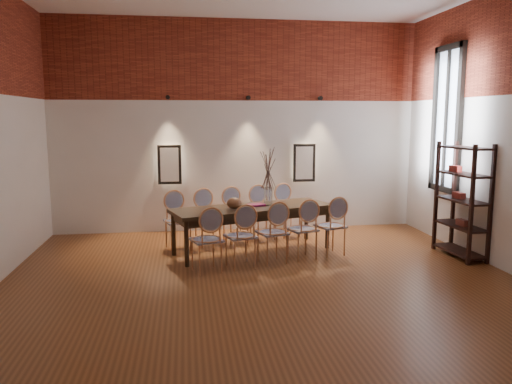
{
  "coord_description": "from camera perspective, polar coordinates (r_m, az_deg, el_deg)",
  "views": [
    {
      "loc": [
        -1.01,
        -6.07,
        2.2
      ],
      "look_at": [
        0.06,
        1.42,
        1.05
      ],
      "focal_mm": 35.0,
      "sensor_mm": 36.0,
      "label": 1
    }
  ],
  "objects": [
    {
      "name": "wall_front",
      "position": [
        2.72,
        13.66,
        4.21
      ],
      "size": [
        7.0,
        0.1,
        4.0
      ],
      "primitive_type": "cube",
      "color": "silver",
      "rests_on": "ground"
    },
    {
      "name": "chair_far_c",
      "position": [
        8.78,
        -2.34,
        -2.74
      ],
      "size": [
        0.55,
        0.55,
        0.94
      ],
      "primitive_type": null,
      "rotation": [
        0.0,
        0.0,
        3.44
      ],
      "color": "tan",
      "rests_on": "floor"
    },
    {
      "name": "vase",
      "position": [
        8.2,
        1.39,
        -0.49
      ],
      "size": [
        0.14,
        0.14,
        0.3
      ],
      "primitive_type": "cylinder",
      "color": "silver",
      "rests_on": "dining_table"
    },
    {
      "name": "dried_branches",
      "position": [
        8.14,
        1.41,
        2.64
      ],
      "size": [
        0.5,
        0.5,
        0.7
      ],
      "primitive_type": null,
      "color": "#4A342C",
      "rests_on": "vase"
    },
    {
      "name": "chair_far_d",
      "position": [
        8.99,
        0.74,
        -2.46
      ],
      "size": [
        0.55,
        0.55,
        0.94
      ],
      "primitive_type": null,
      "rotation": [
        0.0,
        0.0,
        3.44
      ],
      "color": "tan",
      "rests_on": "floor"
    },
    {
      "name": "window_mullion",
      "position": [
        9.22,
        20.93,
        7.76
      ],
      "size": [
        0.06,
        0.06,
        2.4
      ],
      "primitive_type": "cube",
      "color": "black",
      "rests_on": "wall_right"
    },
    {
      "name": "spot_fixture_left",
      "position": [
        9.5,
        -10.05,
        10.61
      ],
      "size": [
        0.08,
        0.1,
        0.08
      ],
      "primitive_type": "cylinder",
      "rotation": [
        1.57,
        0.0,
        0.0
      ],
      "color": "black",
      "rests_on": "wall_back"
    },
    {
      "name": "spot_fixture_right",
      "position": [
        9.85,
        7.36,
        10.6
      ],
      "size": [
        0.08,
        0.1,
        0.08
      ],
      "primitive_type": "cylinder",
      "rotation": [
        1.57,
        0.0,
        0.0
      ],
      "color": "black",
      "rests_on": "wall_back"
    },
    {
      "name": "spot_fixture_mid",
      "position": [
        9.58,
        -0.88,
        10.73
      ],
      "size": [
        0.08,
        0.1,
        0.08
      ],
      "primitive_type": "cylinder",
      "rotation": [
        1.57,
        0.0,
        0.0
      ],
      "color": "black",
      "rests_on": "wall_back"
    },
    {
      "name": "chair_near_d",
      "position": [
        7.79,
        5.31,
        -4.24
      ],
      "size": [
        0.55,
        0.55,
        0.94
      ],
      "primitive_type": null,
      "rotation": [
        0.0,
        0.0,
        0.3
      ],
      "color": "tan",
      "rests_on": "floor"
    },
    {
      "name": "niche_right",
      "position": [
        9.84,
        5.49,
        3.34
      ],
      "size": [
        0.36,
        0.06,
        0.66
      ],
      "primitive_type": "cube",
      "color": "#FFEAC6",
      "rests_on": "wall_back"
    },
    {
      "name": "floor",
      "position": [
        6.54,
        1.25,
        -11.11
      ],
      "size": [
        7.0,
        7.0,
        0.02
      ],
      "primitive_type": "cube",
      "color": "brown",
      "rests_on": "ground"
    },
    {
      "name": "wall_back",
      "position": [
        9.68,
        -2.16,
        7.44
      ],
      "size": [
        7.0,
        0.1,
        4.0
      ],
      "primitive_type": "cube",
      "color": "silver",
      "rests_on": "ground"
    },
    {
      "name": "niche_left",
      "position": [
        9.57,
        -9.85,
        3.11
      ],
      "size": [
        0.36,
        0.06,
        0.66
      ],
      "primitive_type": "cube",
      "color": "#FFEAC6",
      "rests_on": "wall_back"
    },
    {
      "name": "window_glass",
      "position": [
        9.23,
        21.04,
        7.76
      ],
      "size": [
        0.02,
        0.78,
        2.38
      ],
      "primitive_type": "cube",
      "color": "silver",
      "rests_on": "wall_right"
    },
    {
      "name": "chair_far_e",
      "position": [
        9.23,
        3.66,
        -2.18
      ],
      "size": [
        0.55,
        0.55,
        0.94
      ],
      "primitive_type": null,
      "rotation": [
        0.0,
        0.0,
        3.44
      ],
      "color": "tan",
      "rests_on": "floor"
    },
    {
      "name": "bowl",
      "position": [
        7.9,
        -2.5,
        -1.28
      ],
      "size": [
        0.24,
        0.24,
        0.18
      ],
      "primitive_type": "ellipsoid",
      "color": "brown",
      "rests_on": "dining_table"
    },
    {
      "name": "chair_near_c",
      "position": [
        7.54,
        1.87,
        -4.63
      ],
      "size": [
        0.55,
        0.55,
        0.94
      ],
      "primitive_type": null,
      "rotation": [
        0.0,
        0.0,
        0.3
      ],
      "color": "tan",
      "rests_on": "floor"
    },
    {
      "name": "chair_near_b",
      "position": [
        7.32,
        -1.8,
        -5.04
      ],
      "size": [
        0.55,
        0.55,
        0.94
      ],
      "primitive_type": null,
      "rotation": [
        0.0,
        0.0,
        0.3
      ],
      "color": "tan",
      "rests_on": "floor"
    },
    {
      "name": "chair_near_a",
      "position": [
        7.13,
        -5.68,
        -5.44
      ],
      "size": [
        0.55,
        0.55,
        0.94
      ],
      "primitive_type": null,
      "rotation": [
        0.0,
        0.0,
        0.3
      ],
      "color": "tan",
      "rests_on": "floor"
    },
    {
      "name": "book",
      "position": [
        8.17,
        0.04,
        -1.49
      ],
      "size": [
        0.3,
        0.25,
        0.03
      ],
      "primitive_type": "cube",
      "rotation": [
        0.0,
        0.0,
        0.3
      ],
      "color": "maroon",
      "rests_on": "dining_table"
    },
    {
      "name": "chair_far_b",
      "position": [
        8.59,
        -5.56,
        -3.02
      ],
      "size": [
        0.55,
        0.55,
        0.94
      ],
      "primitive_type": null,
      "rotation": [
        0.0,
        0.0,
        3.44
      ],
      "color": "tan",
      "rests_on": "floor"
    },
    {
      "name": "chair_near_e",
      "position": [
        8.06,
        8.52,
        -3.85
      ],
      "size": [
        0.55,
        0.55,
        0.94
      ],
      "primitive_type": null,
      "rotation": [
        0.0,
        0.0,
        0.3
      ],
      "color": "tan",
      "rests_on": "floor"
    },
    {
      "name": "dining_table",
      "position": [
        8.17,
        -0.4,
        -4.27
      ],
      "size": [
        2.75,
        1.58,
        0.75
      ],
      "primitive_type": "cube",
      "rotation": [
        0.0,
        0.0,
        0.3
      ],
      "color": "#332214",
      "rests_on": "floor"
    },
    {
      "name": "chair_far_a",
      "position": [
        8.43,
        -8.91,
        -3.31
      ],
      "size": [
        0.55,
        0.55,
        0.94
      ],
      "primitive_type": null,
      "rotation": [
        0.0,
        0.0,
        3.44
      ],
      "color": "tan",
      "rests_on": "floor"
    },
    {
      "name": "brick_band_back",
      "position": [
        9.66,
        -2.16,
        14.86
      ],
      "size": [
        7.0,
        0.02,
        1.5
      ],
      "primitive_type": "cube",
      "color": "maroon",
      "rests_on": "ground"
    },
    {
      "name": "shelving_rack",
      "position": [
        8.45,
        22.49,
        -0.87
      ],
      "size": [
        0.44,
        1.02,
        1.8
      ],
      "primitive_type": null,
      "rotation": [
        0.0,
        0.0,
        0.06
      ],
      "color": "black",
      "rests_on": "floor"
    },
    {
      "name": "window_frame",
      "position": [
        9.22,
        20.93,
        7.76
      ],
      "size": [
        0.08,
        0.9,
        2.5
      ],
      "primitive_type": "cube",
      "color": "black",
      "rests_on": "wall_right"
    }
  ]
}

